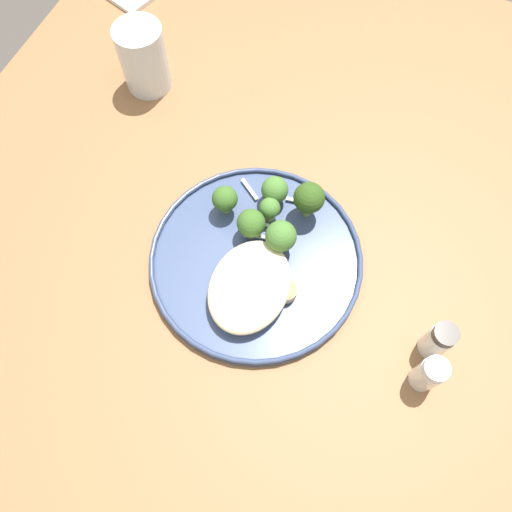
# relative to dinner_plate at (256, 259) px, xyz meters

# --- Properties ---
(ground) EXTENTS (6.00, 6.00, 0.00)m
(ground) POSITION_rel_dinner_plate_xyz_m (-0.06, 0.02, -0.75)
(ground) COLOR #47423D
(wooden_dining_table) EXTENTS (1.40, 1.00, 0.74)m
(wooden_dining_table) POSITION_rel_dinner_plate_xyz_m (-0.06, 0.02, -0.09)
(wooden_dining_table) COLOR brown
(wooden_dining_table) RESTS_ON ground
(dinner_plate) EXTENTS (0.29, 0.29, 0.02)m
(dinner_plate) POSITION_rel_dinner_plate_xyz_m (0.00, 0.00, 0.00)
(dinner_plate) COLOR #38476B
(dinner_plate) RESTS_ON wooden_dining_table
(noodle_bed) EXTENTS (0.13, 0.10, 0.04)m
(noodle_bed) POSITION_rel_dinner_plate_xyz_m (-0.05, -0.01, 0.02)
(noodle_bed) COLOR beige
(noodle_bed) RESTS_ON dinner_plate
(seared_scallop_half_hidden) EXTENTS (0.03, 0.03, 0.02)m
(seared_scallop_half_hidden) POSITION_rel_dinner_plate_xyz_m (-0.02, 0.01, 0.01)
(seared_scallop_half_hidden) COLOR #E5C689
(seared_scallop_half_hidden) RESTS_ON dinner_plate
(seared_scallop_left_edge) EXTENTS (0.03, 0.03, 0.02)m
(seared_scallop_left_edge) POSITION_rel_dinner_plate_xyz_m (-0.03, -0.06, 0.01)
(seared_scallop_left_edge) COLOR #DBB77A
(seared_scallop_left_edge) RESTS_ON dinner_plate
(seared_scallop_right_edge) EXTENTS (0.03, 0.03, 0.01)m
(seared_scallop_right_edge) POSITION_rel_dinner_plate_xyz_m (-0.01, -0.01, 0.01)
(seared_scallop_right_edge) COLOR #DBB77A
(seared_scallop_right_edge) RESTS_ON dinner_plate
(seared_scallop_on_noodles) EXTENTS (0.02, 0.02, 0.01)m
(seared_scallop_on_noodles) POSITION_rel_dinner_plate_xyz_m (-0.06, 0.02, 0.01)
(seared_scallop_on_noodles) COLOR beige
(seared_scallop_on_noodles) RESTS_ON dinner_plate
(seared_scallop_large_seared) EXTENTS (0.02, 0.02, 0.01)m
(seared_scallop_large_seared) POSITION_rel_dinner_plate_xyz_m (-0.05, -0.01, 0.01)
(seared_scallop_large_seared) COLOR #DBB77A
(seared_scallop_large_seared) RESTS_ON dinner_plate
(broccoli_floret_split_head) EXTENTS (0.04, 0.04, 0.05)m
(broccoli_floret_split_head) POSITION_rel_dinner_plate_xyz_m (0.03, 0.02, 0.03)
(broccoli_floret_split_head) COLOR #7A994C
(broccoli_floret_split_head) RESTS_ON dinner_plate
(broccoli_floret_center_pile) EXTENTS (0.04, 0.04, 0.06)m
(broccoli_floret_center_pile) POSITION_rel_dinner_plate_xyz_m (0.03, -0.02, 0.04)
(broccoli_floret_center_pile) COLOR #7A994C
(broccoli_floret_center_pile) RESTS_ON dinner_plate
(broccoli_floret_right_tilted) EXTENTS (0.04, 0.04, 0.05)m
(broccoli_floret_right_tilted) POSITION_rel_dinner_plate_xyz_m (0.09, 0.01, 0.03)
(broccoli_floret_right_tilted) COLOR #89A356
(broccoli_floret_right_tilted) RESTS_ON dinner_plate
(broccoli_floret_left_leaning) EXTENTS (0.03, 0.03, 0.04)m
(broccoli_floret_left_leaning) POSITION_rel_dinner_plate_xyz_m (0.07, 0.01, 0.03)
(broccoli_floret_left_leaning) COLOR #89A356
(broccoli_floret_left_leaning) RESTS_ON dinner_plate
(broccoli_floret_rear_charred) EXTENTS (0.04, 0.04, 0.05)m
(broccoli_floret_rear_charred) POSITION_rel_dinner_plate_xyz_m (0.05, 0.07, 0.03)
(broccoli_floret_rear_charred) COLOR #7A994C
(broccoli_floret_rear_charred) RESTS_ON dinner_plate
(broccoli_floret_front_edge) EXTENTS (0.04, 0.04, 0.06)m
(broccoli_floret_front_edge) POSITION_rel_dinner_plate_xyz_m (0.09, -0.04, 0.04)
(broccoli_floret_front_edge) COLOR #7A994C
(broccoli_floret_front_edge) RESTS_ON dinner_plate
(onion_sliver_curled_piece) EXTENTS (0.01, 0.04, 0.00)m
(onion_sliver_curled_piece) POSITION_rel_dinner_plate_xyz_m (0.05, 0.01, 0.01)
(onion_sliver_curled_piece) COLOR silver
(onion_sliver_curled_piece) RESTS_ON dinner_plate
(onion_sliver_long_sliver) EXTENTS (0.01, 0.04, 0.00)m
(onion_sliver_long_sliver) POSITION_rel_dinner_plate_xyz_m (0.10, -0.02, 0.01)
(onion_sliver_long_sliver) COLOR silver
(onion_sliver_long_sliver) RESTS_ON dinner_plate
(onion_sliver_pale_crescent) EXTENTS (0.02, 0.06, 0.00)m
(onion_sliver_pale_crescent) POSITION_rel_dinner_plate_xyz_m (0.03, 0.00, 0.01)
(onion_sliver_pale_crescent) COLOR silver
(onion_sliver_pale_crescent) RESTS_ON dinner_plate
(onion_sliver_short_strip) EXTENTS (0.03, 0.04, 0.00)m
(onion_sliver_short_strip) POSITION_rel_dinner_plate_xyz_m (0.10, 0.05, 0.01)
(onion_sliver_short_strip) COLOR silver
(onion_sliver_short_strip) RESTS_ON dinner_plate
(water_glass) EXTENTS (0.07, 0.07, 0.11)m
(water_glass) POSITION_rel_dinner_plate_xyz_m (0.23, 0.28, 0.04)
(water_glass) COLOR silver
(water_glass) RESTS_ON wooden_dining_table
(salt_shaker) EXTENTS (0.03, 0.03, 0.07)m
(salt_shaker) POSITION_rel_dinner_plate_xyz_m (-0.07, -0.25, 0.02)
(salt_shaker) COLOR white
(salt_shaker) RESTS_ON wooden_dining_table
(pepper_shaker) EXTENTS (0.03, 0.03, 0.07)m
(pepper_shaker) POSITION_rel_dinner_plate_xyz_m (-0.02, -0.25, 0.02)
(pepper_shaker) COLOR white
(pepper_shaker) RESTS_ON wooden_dining_table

